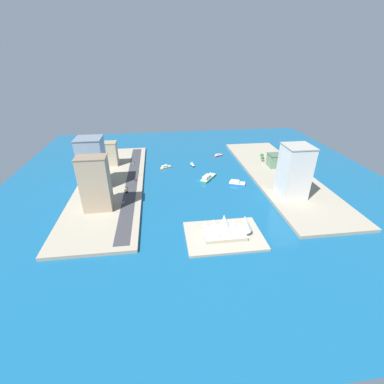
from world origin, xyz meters
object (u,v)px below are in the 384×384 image
object	(u,v)px
office_block_beige	(106,154)
opera_landmark	(225,227)
hotel_broad_white	(294,171)
sedan_silver	(133,163)
pickup_red	(135,180)
traffic_light_waterfront	(139,173)
tower_tall_glass	(93,163)
ferry_green_doubledeck	(208,178)
terminal_long_green	(281,160)
taxi_yellow_cab	(126,188)
van_white	(123,202)
apartment_midrise_tan	(95,184)
tugboat_red	(218,155)
suv_black	(127,192)
catamaran_blue	(236,183)
water_taxi_orange	(165,167)
patrol_launch_navy	(192,165)

from	to	relation	value
office_block_beige	opera_landmark	xyz separation A→B (m)	(-114.15, 163.87, -8.09)
hotel_broad_white	sedan_silver	bearing A→B (deg)	-33.94
pickup_red	traffic_light_waterfront	distance (m)	13.38
tower_tall_glass	ferry_green_doubledeck	bearing A→B (deg)	-176.73
terminal_long_green	taxi_yellow_cab	size ratio (longest dim) A/B	6.89
ferry_green_doubledeck	van_white	distance (m)	103.40
apartment_midrise_tan	office_block_beige	world-z (taller)	apartment_midrise_tan
tugboat_red	sedan_silver	world-z (taller)	sedan_silver
apartment_midrise_tan	suv_black	xyz separation A→B (m)	(-21.75, -29.79, -24.37)
catamaran_blue	van_white	bearing A→B (deg)	14.56
water_taxi_orange	van_white	bearing A→B (deg)	63.73
office_block_beige	suv_black	size ratio (longest dim) A/B	6.54
pickup_red	sedan_silver	bearing A→B (deg)	-84.47
tugboat_red	suv_black	size ratio (longest dim) A/B	3.12
water_taxi_orange	sedan_silver	world-z (taller)	sedan_silver
ferry_green_doubledeck	suv_black	bearing A→B (deg)	16.80
patrol_launch_navy	terminal_long_green	size ratio (longest dim) A/B	0.31
apartment_midrise_tan	van_white	size ratio (longest dim) A/B	11.34
water_taxi_orange	hotel_broad_white	world-z (taller)	hotel_broad_white
water_taxi_orange	terminal_long_green	world-z (taller)	terminal_long_green
apartment_midrise_tan	ferry_green_doubledeck	bearing A→B (deg)	-152.98
tugboat_red	office_block_beige	distance (m)	152.48
sedan_silver	van_white	xyz separation A→B (m)	(3.04, 103.44, 0.05)
hotel_broad_white	pickup_red	xyz separation A→B (m)	(157.34, -55.13, -24.94)
patrol_launch_navy	hotel_broad_white	world-z (taller)	hotel_broad_white
tugboat_red	apartment_midrise_tan	world-z (taller)	apartment_midrise_tan
hotel_broad_white	sedan_silver	distance (m)	197.57
tower_tall_glass	taxi_yellow_cab	world-z (taller)	tower_tall_glass
patrol_launch_navy	traffic_light_waterfront	bearing A→B (deg)	25.03
tower_tall_glass	van_white	bearing A→B (deg)	127.87
water_taxi_orange	pickup_red	bearing A→B (deg)	48.24
terminal_long_green	suv_black	bearing A→B (deg)	14.47
water_taxi_orange	tugboat_red	xyz separation A→B (m)	(-76.57, -34.92, -0.25)
tower_tall_glass	traffic_light_waterfront	distance (m)	53.72
tugboat_red	hotel_broad_white	size ratio (longest dim) A/B	0.27
tower_tall_glass	terminal_long_green	bearing A→B (deg)	-172.72
pickup_red	traffic_light_waterfront	size ratio (longest dim) A/B	0.78
opera_landmark	apartment_midrise_tan	bearing A→B (deg)	-26.65
water_taxi_orange	van_white	world-z (taller)	van_white
ferry_green_doubledeck	office_block_beige	size ratio (longest dim) A/B	0.90
van_white	sedan_silver	bearing A→B (deg)	-91.68
apartment_midrise_tan	tugboat_red	bearing A→B (deg)	-136.74
opera_landmark	tower_tall_glass	bearing A→B (deg)	-41.30
patrol_launch_navy	pickup_red	world-z (taller)	pickup_red
patrol_launch_navy	hotel_broad_white	distance (m)	133.98
patrol_launch_navy	sedan_silver	xyz separation A→B (m)	(75.98, -10.98, 2.60)
patrol_launch_navy	suv_black	world-z (taller)	suv_black
pickup_red	taxi_yellow_cab	xyz separation A→B (m)	(8.28, 19.27, 0.01)
catamaran_blue	van_white	distance (m)	125.05
catamaran_blue	ferry_green_doubledeck	world-z (taller)	ferry_green_doubledeck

